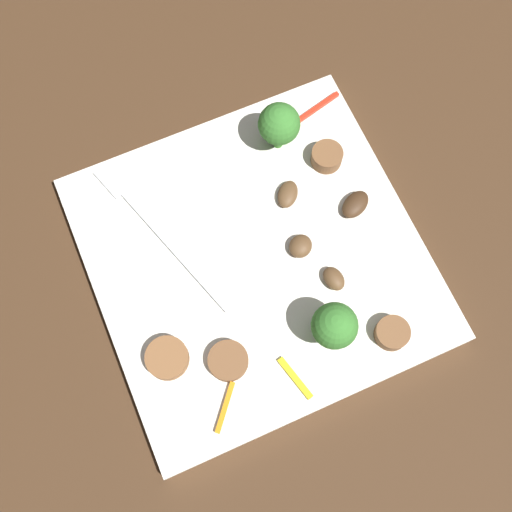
{
  "coord_description": "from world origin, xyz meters",
  "views": [
    {
      "loc": [
        -0.16,
        0.07,
        0.54
      ],
      "look_at": [
        0.0,
        0.0,
        0.02
      ],
      "focal_mm": 43.76,
      "sensor_mm": 36.0,
      "label": 1
    }
  ],
  "objects_px": {
    "pepper_strip_0": "(295,378)",
    "pepper_strip_1": "(225,407)",
    "mushroom_2": "(300,246)",
    "mushroom_3": "(355,204)",
    "sausage_slice_2": "(392,333)",
    "mushroom_1": "(288,194)",
    "fork": "(152,225)",
    "sausage_slice_1": "(228,361)",
    "broccoli_floret_1": "(335,326)",
    "plate": "(256,259)",
    "mushroom_0": "(334,279)",
    "broccoli_floret_0": "(279,124)",
    "sausage_slice_0": "(327,157)",
    "sausage_slice_3": "(167,358)",
    "pepper_strip_2": "(318,107)"
  },
  "relations": [
    {
      "from": "mushroom_2",
      "to": "pepper_strip_1",
      "type": "height_order",
      "value": "mushroom_2"
    },
    {
      "from": "broccoli_floret_1",
      "to": "mushroom_0",
      "type": "relative_size",
      "value": 2.37
    },
    {
      "from": "mushroom_0",
      "to": "pepper_strip_1",
      "type": "relative_size",
      "value": 0.54
    },
    {
      "from": "sausage_slice_2",
      "to": "sausage_slice_1",
      "type": "bearing_deg",
      "value": 75.87
    },
    {
      "from": "mushroom_0",
      "to": "sausage_slice_1",
      "type": "bearing_deg",
      "value": 104.46
    },
    {
      "from": "sausage_slice_1",
      "to": "mushroom_1",
      "type": "relative_size",
      "value": 1.25
    },
    {
      "from": "sausage_slice_1",
      "to": "sausage_slice_3",
      "type": "xyz_separation_m",
      "value": [
        0.02,
        0.05,
        0.0
      ]
    },
    {
      "from": "mushroom_2",
      "to": "pepper_strip_0",
      "type": "relative_size",
      "value": 0.54
    },
    {
      "from": "broccoli_floret_0",
      "to": "broccoli_floret_1",
      "type": "relative_size",
      "value": 1.03
    },
    {
      "from": "mushroom_3",
      "to": "pepper_strip_0",
      "type": "bearing_deg",
      "value": 136.17
    },
    {
      "from": "mushroom_0",
      "to": "pepper_strip_1",
      "type": "distance_m",
      "value": 0.14
    },
    {
      "from": "mushroom_0",
      "to": "mushroom_1",
      "type": "relative_size",
      "value": 0.84
    },
    {
      "from": "broccoli_floret_1",
      "to": "pepper_strip_0",
      "type": "distance_m",
      "value": 0.06
    },
    {
      "from": "broccoli_floret_0",
      "to": "pepper_strip_1",
      "type": "height_order",
      "value": "broccoli_floret_0"
    },
    {
      "from": "plate",
      "to": "sausage_slice_3",
      "type": "relative_size",
      "value": 7.87
    },
    {
      "from": "mushroom_0",
      "to": "sausage_slice_0",
      "type": "bearing_deg",
      "value": -22.56
    },
    {
      "from": "broccoli_floret_0",
      "to": "pepper_strip_0",
      "type": "xyz_separation_m",
      "value": [
        -0.2,
        0.08,
        -0.03
      ]
    },
    {
      "from": "mushroom_1",
      "to": "pepper_strip_2",
      "type": "distance_m",
      "value": 0.1
    },
    {
      "from": "sausage_slice_0",
      "to": "pepper_strip_0",
      "type": "xyz_separation_m",
      "value": [
        -0.17,
        0.11,
        -0.01
      ]
    },
    {
      "from": "mushroom_0",
      "to": "broccoli_floret_0",
      "type": "bearing_deg",
      "value": -4.28
    },
    {
      "from": "pepper_strip_2",
      "to": "plate",
      "type": "bearing_deg",
      "value": 134.7
    },
    {
      "from": "pepper_strip_1",
      "to": "sausage_slice_2",
      "type": "bearing_deg",
      "value": -90.2
    },
    {
      "from": "sausage_slice_1",
      "to": "mushroom_1",
      "type": "xyz_separation_m",
      "value": [
        0.12,
        -0.11,
        -0.0
      ]
    },
    {
      "from": "fork",
      "to": "pepper_strip_1",
      "type": "distance_m",
      "value": 0.17
    },
    {
      "from": "sausage_slice_0",
      "to": "pepper_strip_2",
      "type": "distance_m",
      "value": 0.06
    },
    {
      "from": "broccoli_floret_0",
      "to": "mushroom_2",
      "type": "bearing_deg",
      "value": 166.51
    },
    {
      "from": "mushroom_2",
      "to": "mushroom_3",
      "type": "relative_size",
      "value": 0.74
    },
    {
      "from": "sausage_slice_0",
      "to": "mushroom_0",
      "type": "xyz_separation_m",
      "value": [
        -0.11,
        0.04,
        -0.0
      ]
    },
    {
      "from": "broccoli_floret_0",
      "to": "plate",
      "type": "bearing_deg",
      "value": 145.91
    },
    {
      "from": "sausage_slice_1",
      "to": "mushroom_0",
      "type": "xyz_separation_m",
      "value": [
        0.03,
        -0.11,
        0.0
      ]
    },
    {
      "from": "pepper_strip_2",
      "to": "sausage_slice_1",
      "type": "bearing_deg",
      "value": 137.61
    },
    {
      "from": "mushroom_0",
      "to": "sausage_slice_2",
      "type": "bearing_deg",
      "value": -159.12
    },
    {
      "from": "broccoli_floret_0",
      "to": "mushroom_3",
      "type": "height_order",
      "value": "broccoli_floret_0"
    },
    {
      "from": "broccoli_floret_1",
      "to": "sausage_slice_0",
      "type": "xyz_separation_m",
      "value": [
        0.15,
        -0.07,
        -0.03
      ]
    },
    {
      "from": "mushroom_0",
      "to": "mushroom_3",
      "type": "relative_size",
      "value": 0.76
    },
    {
      "from": "pepper_strip_0",
      "to": "mushroom_0",
      "type": "bearing_deg",
      "value": -45.94
    },
    {
      "from": "mushroom_3",
      "to": "pepper_strip_1",
      "type": "distance_m",
      "value": 0.21
    },
    {
      "from": "sausage_slice_0",
      "to": "mushroom_3",
      "type": "xyz_separation_m",
      "value": [
        -0.05,
        -0.0,
        -0.0
      ]
    },
    {
      "from": "pepper_strip_2",
      "to": "pepper_strip_1",
      "type": "bearing_deg",
      "value": 139.59
    },
    {
      "from": "fork",
      "to": "sausage_slice_2",
      "type": "relative_size",
      "value": 6.09
    },
    {
      "from": "sausage_slice_1",
      "to": "broccoli_floret_1",
      "type": "bearing_deg",
      "value": -98.38
    },
    {
      "from": "fork",
      "to": "pepper_strip_2",
      "type": "distance_m",
      "value": 0.19
    },
    {
      "from": "plate",
      "to": "mushroom_1",
      "type": "relative_size",
      "value": 10.45
    },
    {
      "from": "sausage_slice_0",
      "to": "pepper_strip_2",
      "type": "xyz_separation_m",
      "value": [
        0.05,
        -0.02,
        -0.01
      ]
    },
    {
      "from": "sausage_slice_0",
      "to": "sausage_slice_2",
      "type": "relative_size",
      "value": 1.0
    },
    {
      "from": "broccoli_floret_0",
      "to": "sausage_slice_3",
      "type": "height_order",
      "value": "broccoli_floret_0"
    },
    {
      "from": "broccoli_floret_0",
      "to": "sausage_slice_1",
      "type": "bearing_deg",
      "value": 144.32
    },
    {
      "from": "pepper_strip_0",
      "to": "pepper_strip_1",
      "type": "relative_size",
      "value": 0.97
    },
    {
      "from": "sausage_slice_2",
      "to": "mushroom_1",
      "type": "relative_size",
      "value": 1.06
    },
    {
      "from": "fork",
      "to": "pepper_strip_0",
      "type": "height_order",
      "value": "same"
    }
  ]
}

